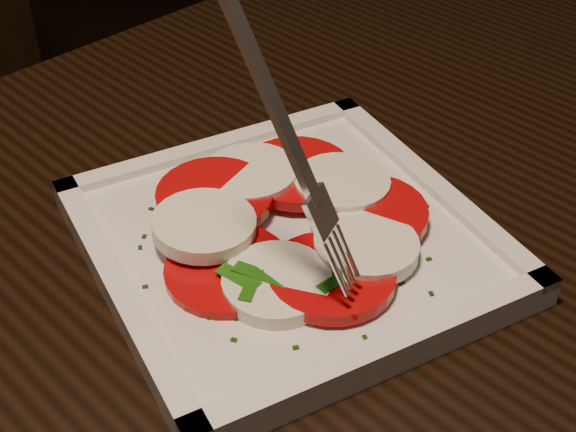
% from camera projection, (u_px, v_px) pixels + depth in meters
% --- Properties ---
extents(table, '(1.28, 0.93, 0.75)m').
position_uv_depth(table, '(392.00, 353.00, 0.59)').
color(table, black).
rests_on(table, ground).
extents(plate, '(0.28, 0.28, 0.01)m').
position_uv_depth(plate, '(288.00, 243.00, 0.52)').
color(plate, white).
rests_on(plate, table).
extents(caprese_salad, '(0.20, 0.20, 0.03)m').
position_uv_depth(caprese_salad, '(288.00, 222.00, 0.51)').
color(caprese_salad, '#BE040B').
rests_on(caprese_salad, plate).
extents(fork, '(0.07, 0.09, 0.19)m').
position_uv_depth(fork, '(265.00, 124.00, 0.41)').
color(fork, white).
rests_on(fork, caprese_salad).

